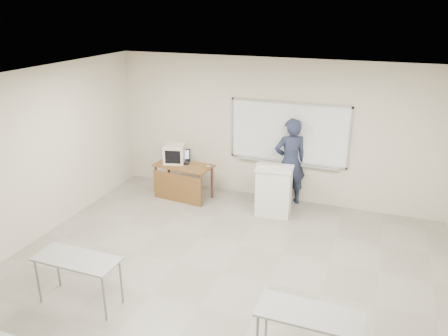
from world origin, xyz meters
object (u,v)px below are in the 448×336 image
at_px(whiteboard, 289,134).
at_px(keyboard, 268,165).
at_px(mouse, 208,166).
at_px(crt_monitor, 175,154).
at_px(instructor_desk, 182,177).
at_px(laptop, 182,159).
at_px(podium, 274,191).
at_px(presenter, 290,162).

height_order(whiteboard, keyboard, whiteboard).
bearing_deg(mouse, crt_monitor, -179.45).
distance_m(instructor_desk, keyboard, 1.94).
distance_m(whiteboard, mouse, 1.81).
distance_m(whiteboard, laptop, 2.36).
relative_size(podium, mouse, 9.70).
distance_m(crt_monitor, laptop, 0.21).
bearing_deg(instructor_desk, whiteboard, 26.08).
xyz_separation_m(instructor_desk, crt_monitor, (-0.25, 0.20, 0.43)).
bearing_deg(instructor_desk, keyboard, 8.49).
distance_m(crt_monitor, presenter, 2.48).
bearing_deg(keyboard, presenter, 46.28).
relative_size(podium, laptop, 2.84).
height_order(podium, keyboard, keyboard).
relative_size(podium, keyboard, 2.07).
height_order(instructor_desk, presenter, presenter).
relative_size(podium, crt_monitor, 2.06).
distance_m(laptop, keyboard, 2.00).
xyz_separation_m(whiteboard, laptop, (-2.20, -0.51, -0.67)).
relative_size(mouse, presenter, 0.06).
bearing_deg(laptop, crt_monitor, -174.25).
xyz_separation_m(podium, keyboard, (-0.15, 0.08, 0.51)).
bearing_deg(whiteboard, podium, -95.42).
distance_m(keyboard, presenter, 0.62).
relative_size(laptop, keyboard, 0.73).
height_order(laptop, mouse, laptop).
bearing_deg(keyboard, whiteboard, 59.64).
relative_size(whiteboard, podium, 2.49).
bearing_deg(instructor_desk, crt_monitor, 146.74).
height_order(crt_monitor, keyboard, crt_monitor).
xyz_separation_m(crt_monitor, presenter, (2.45, 0.41, -0.02)).
bearing_deg(keyboard, laptop, 162.46).
bearing_deg(whiteboard, instructor_desk, -159.73).
distance_m(instructor_desk, laptop, 0.41).
xyz_separation_m(whiteboard, mouse, (-1.55, -0.62, -0.71)).
xyz_separation_m(crt_monitor, laptop, (0.15, 0.06, -0.14)).
bearing_deg(presenter, whiteboard, -87.95).
relative_size(whiteboard, instructor_desk, 2.01).
xyz_separation_m(podium, crt_monitor, (-2.28, 0.20, 0.45)).
relative_size(podium, presenter, 0.54).
height_order(crt_monitor, mouse, crt_monitor).
distance_m(instructor_desk, presenter, 2.32).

